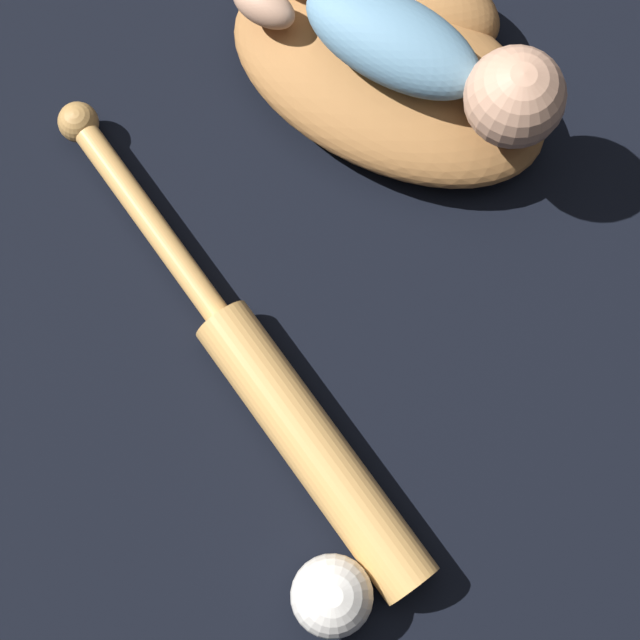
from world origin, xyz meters
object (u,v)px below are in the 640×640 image
(baseball_glove, at_px, (395,65))
(baby_figure, at_px, (430,58))
(baseball, at_px, (332,596))
(baseball_bat, at_px, (277,397))

(baseball_glove, bearing_deg, baby_figure, -17.16)
(baseball, bearing_deg, baseball_glove, 117.96)
(baseball_glove, height_order, baseball, baseball_glove)
(baseball_glove, height_order, baseball_bat, baseball_glove)
(baseball_glove, distance_m, baseball, 0.55)
(baseball, bearing_deg, baby_figure, 114.47)
(baby_figure, xyz_separation_m, baseball, (0.21, -0.47, -0.09))
(baseball_glove, bearing_deg, baseball, -62.04)
(baseball_bat, distance_m, baseball, 0.20)
(baseball, bearing_deg, baseball_bat, 140.82)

